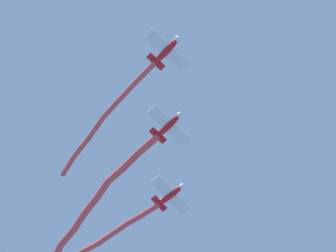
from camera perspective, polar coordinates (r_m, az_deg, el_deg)
airplane_lead at (r=86.69m, az=-0.10°, el=5.68°), size 5.59×4.80×1.50m
smoke_trail_lead at (r=90.34m, az=-4.79°, el=0.48°), size 10.10×16.43×2.80m
airplane_left_wing at (r=89.56m, az=0.05°, el=0.05°), size 5.54×4.83×1.50m
smoke_trail_left_wing at (r=96.07m, az=-6.06°, el=-6.62°), size 14.03×25.13×4.03m
airplane_right_wing at (r=93.23m, az=0.18°, el=-5.19°), size 5.27×5.06×1.50m
smoke_trail_right_wing at (r=99.48m, az=-6.57°, el=-9.39°), size 18.89×17.81×3.81m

